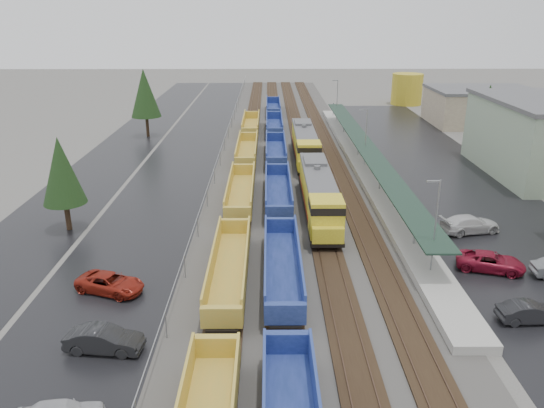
{
  "coord_description": "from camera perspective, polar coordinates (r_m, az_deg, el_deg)",
  "views": [
    {
      "loc": [
        -3.06,
        -16.7,
        19.53
      ],
      "look_at": [
        -2.7,
        31.46,
        2.0
      ],
      "focal_mm": 35.0,
      "sensor_mm": 36.0,
      "label": 1
    }
  ],
  "objects": [
    {
      "name": "well_string_yellow",
      "position": [
        48.75,
        -3.86,
        -2.15
      ],
      "size": [
        2.69,
        105.25,
        2.39
      ],
      "color": "gold",
      "rests_on": "ground"
    },
    {
      "name": "west_parking_lot",
      "position": [
        80.04,
        -9.04,
        5.64
      ],
      "size": [
        10.0,
        160.0,
        0.02
      ],
      "primitive_type": "cube",
      "color": "black",
      "rests_on": "ground"
    },
    {
      "name": "parked_car_west_c",
      "position": [
        41.19,
        -17.01,
        -8.16
      ],
      "size": [
        3.91,
        5.57,
        1.41
      ],
      "primitive_type": "imported",
      "rotation": [
        0.0,
        0.0,
        1.23
      ],
      "color": "maroon",
      "rests_on": "ground"
    },
    {
      "name": "storage_tank",
      "position": [
        123.69,
        14.31,
        11.89
      ],
      "size": [
        6.71,
        6.71,
        6.71
      ],
      "primitive_type": "cylinder",
      "color": "gold",
      "rests_on": "ground"
    },
    {
      "name": "parked_car_east_b",
      "position": [
        45.97,
        22.45,
        -5.77
      ],
      "size": [
        3.92,
        5.77,
        1.47
      ],
      "primitive_type": "imported",
      "rotation": [
        0.0,
        0.0,
        1.26
      ],
      "color": "maroon",
      "rests_on": "ground"
    },
    {
      "name": "tree_east",
      "position": [
        81.95,
        22.16,
        9.38
      ],
      "size": [
        4.4,
        4.4,
        10.0
      ],
      "color": "#332316",
      "rests_on": "ground"
    },
    {
      "name": "trackbed",
      "position": [
        79.17,
        1.81,
        5.83
      ],
      "size": [
        14.6,
        160.0,
        0.22
      ],
      "color": "black",
      "rests_on": "ground"
    },
    {
      "name": "tree_west_far",
      "position": [
        89.83,
        -13.53,
        11.53
      ],
      "size": [
        4.84,
        4.84,
        11.0
      ],
      "color": "#332316",
      "rests_on": "ground"
    },
    {
      "name": "well_string_blue",
      "position": [
        57.15,
        0.65,
        1.29
      ],
      "size": [
        2.73,
        121.99,
        2.42
      ],
      "color": "navy",
      "rests_on": "ground"
    },
    {
      "name": "ballast_strip",
      "position": [
        79.2,
        1.81,
        5.75
      ],
      "size": [
        20.0,
        160.0,
        0.08
      ],
      "primitive_type": "cube",
      "color": "#302D2B",
      "rests_on": "ground"
    },
    {
      "name": "east_commuter_lot",
      "position": [
        72.92,
        17.23,
        3.56
      ],
      "size": [
        16.0,
        100.0,
        0.02
      ],
      "primitive_type": "cube",
      "color": "black",
      "rests_on": "ground"
    },
    {
      "name": "chainlink_fence",
      "position": [
        77.52,
        -5.22,
        6.55
      ],
      "size": [
        0.08,
        160.04,
        2.02
      ],
      "color": "gray",
      "rests_on": "ground"
    },
    {
      "name": "tree_west_near",
      "position": [
        52.23,
        -21.71,
        3.34
      ],
      "size": [
        3.96,
        3.96,
        9.0
      ],
      "color": "#332316",
      "rests_on": "ground"
    },
    {
      "name": "west_road",
      "position": [
        82.13,
        -15.99,
        5.48
      ],
      "size": [
        9.0,
        160.0,
        0.02
      ],
      "primitive_type": "cube",
      "color": "black",
      "rests_on": "ground"
    },
    {
      "name": "distant_hills",
      "position": [
        233.19,
        11.81,
        14.8
      ],
      "size": [
        301.0,
        140.0,
        25.2
      ],
      "color": "#4E604B",
      "rests_on": "ground"
    },
    {
      "name": "locomotive_lead",
      "position": [
        53.07,
        5.06,
        1.04
      ],
      "size": [
        2.96,
        19.48,
        4.41
      ],
      "color": "black",
      "rests_on": "ground"
    },
    {
      "name": "parked_car_east_c",
      "position": [
        52.88,
        20.51,
        -2.05
      ],
      "size": [
        3.53,
        6.04,
        1.64
      ],
      "primitive_type": "imported",
      "rotation": [
        0.0,
        0.0,
        1.8
      ],
      "color": "silver",
      "rests_on": "ground"
    },
    {
      "name": "parked_car_west_b",
      "position": [
        34.72,
        -17.61,
        -13.76
      ],
      "size": [
        2.14,
        4.87,
        1.56
      ],
      "primitive_type": "imported",
      "rotation": [
        0.0,
        0.0,
        1.46
      ],
      "color": "black",
      "rests_on": "ground"
    },
    {
      "name": "parked_car_east_a",
      "position": [
        39.84,
        25.99,
        -10.45
      ],
      "size": [
        1.66,
        4.3,
        1.4
      ],
      "primitive_type": "imported",
      "rotation": [
        0.0,
        0.0,
        1.61
      ],
      "color": "black",
      "rests_on": "ground"
    },
    {
      "name": "locomotive_trail",
      "position": [
        73.18,
        3.57,
        6.39
      ],
      "size": [
        2.96,
        19.48,
        4.41
      ],
      "color": "black",
      "rests_on": "ground"
    },
    {
      "name": "station_platform",
      "position": [
        70.44,
        9.88,
        4.22
      ],
      "size": [
        3.0,
        80.0,
        8.0
      ],
      "color": "#9E9B93",
      "rests_on": "ground"
    }
  ]
}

